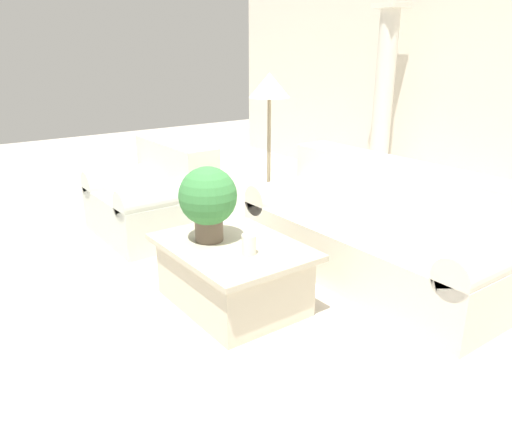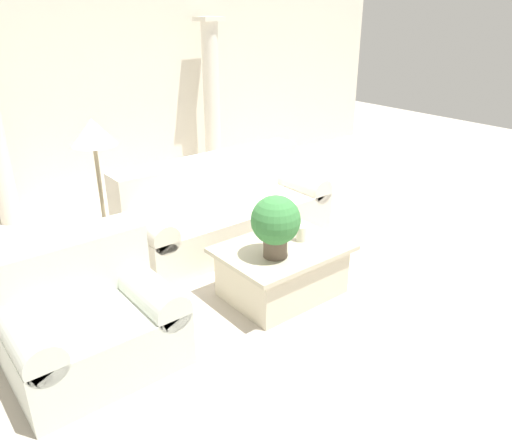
{
  "view_description": "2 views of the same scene",
  "coord_description": "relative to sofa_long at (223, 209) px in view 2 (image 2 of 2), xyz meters",
  "views": [
    {
      "loc": [
        2.64,
        -2.27,
        1.81
      ],
      "look_at": [
        -0.09,
        -0.27,
        0.59
      ],
      "focal_mm": 35.0,
      "sensor_mm": 36.0,
      "label": 1
    },
    {
      "loc": [
        -2.77,
        -3.4,
        2.45
      ],
      "look_at": [
        -0.26,
        -0.26,
        0.67
      ],
      "focal_mm": 35.0,
      "sensor_mm": 36.0,
      "label": 2
    }
  ],
  "objects": [
    {
      "name": "column_right",
      "position": [
        1.23,
        2.0,
        0.81
      ],
      "size": [
        0.33,
        0.33,
        2.28
      ],
      "color": "silver",
      "rests_on": "ground_plane"
    },
    {
      "name": "wall_back",
      "position": [
        -0.15,
        2.37,
        1.24
      ],
      "size": [
        10.0,
        0.06,
        3.2
      ],
      "color": "silver",
      "rests_on": "ground_plane"
    },
    {
      "name": "coffee_table",
      "position": [
        -0.26,
        -1.28,
        -0.11
      ],
      "size": [
        1.11,
        0.83,
        0.48
      ],
      "color": "beige",
      "rests_on": "ground_plane"
    },
    {
      "name": "floor_lamp",
      "position": [
        -1.39,
        -0.1,
        0.99
      ],
      "size": [
        0.39,
        0.39,
        1.57
      ],
      "color": "gray",
      "rests_on": "ground_plane"
    },
    {
      "name": "potted_plant",
      "position": [
        -0.43,
        -1.37,
        0.43
      ],
      "size": [
        0.42,
        0.42,
        0.54
      ],
      "color": "brown",
      "rests_on": "coffee_table"
    },
    {
      "name": "pillar_candle",
      "position": [
        -0.04,
        -1.29,
        0.19
      ],
      "size": [
        0.1,
        0.1,
        0.14
      ],
      "color": "silver",
      "rests_on": "coffee_table"
    },
    {
      "name": "loveseat",
      "position": [
        -1.98,
        -1.07,
        0.01
      ],
      "size": [
        1.15,
        0.97,
        0.91
      ],
      "color": "silver",
      "rests_on": "ground_plane"
    },
    {
      "name": "sofa_long",
      "position": [
        0.0,
        0.0,
        0.0
      ],
      "size": [
        2.29,
        0.97,
        0.91
      ],
      "color": "beige",
      "rests_on": "ground_plane"
    },
    {
      "name": "ground_plane",
      "position": [
        -0.15,
        -0.82,
        -0.36
      ],
      "size": [
        16.0,
        16.0,
        0.0
      ],
      "primitive_type": "plane",
      "color": "#BCB2A3"
    }
  ]
}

